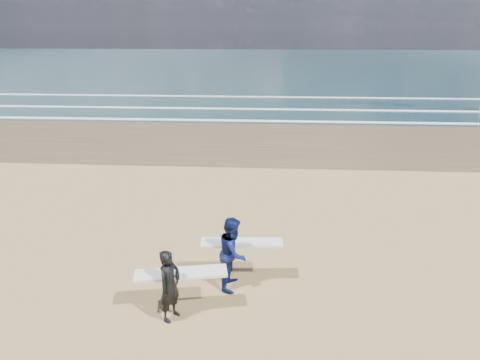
{
  "coord_description": "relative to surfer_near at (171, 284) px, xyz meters",
  "views": [
    {
      "loc": [
        2.78,
        -7.92,
        6.59
      ],
      "look_at": [
        1.87,
        6.0,
        1.53
      ],
      "focal_mm": 32.0,
      "sensor_mm": 36.0,
      "label": 1
    }
  ],
  "objects": [
    {
      "name": "foam_breakers",
      "position": [
        19.38,
        27.6,
        -0.86
      ],
      "size": [
        220.0,
        11.7,
        0.05
      ],
      "color": "white",
      "rests_on": "ground"
    },
    {
      "name": "surfer_far",
      "position": [
        1.35,
        1.43,
        0.09
      ],
      "size": [
        2.23,
        1.21,
        1.98
      ],
      "color": "#0C1647",
      "rests_on": "ground"
    },
    {
      "name": "ocean",
      "position": [
        19.38,
        71.5,
        -0.9
      ],
      "size": [
        220.0,
        100.0,
        0.02
      ],
      "primitive_type": "cube",
      "color": "#193237",
      "rests_on": "ground"
    },
    {
      "name": "surfer_near",
      "position": [
        0.0,
        0.0,
        0.0
      ],
      "size": [
        2.26,
        1.19,
        1.79
      ],
      "color": "black",
      "rests_on": "ground"
    }
  ]
}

